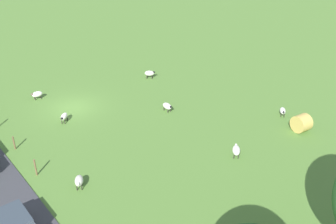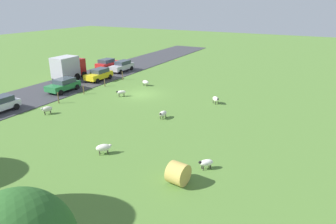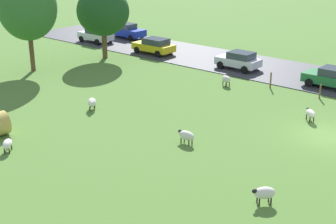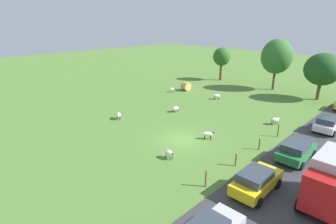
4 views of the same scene
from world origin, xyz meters
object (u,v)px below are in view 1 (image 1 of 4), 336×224
sheep_3 (64,117)px  sheep_6 (150,73)px  sheep_0 (37,94)px  sheep_4 (79,181)px  sheep_2 (236,150)px  hay_bale_0 (301,123)px  sheep_5 (167,106)px  sheep_1 (283,111)px

sheep_3 → sheep_6: (-10.85, -2.78, 0.02)m
sheep_0 → sheep_4: sheep_4 is taller
sheep_2 → sheep_4: sheep_4 is taller
sheep_3 → sheep_0: bearing=-89.7°
hay_bale_0 → sheep_6: bearing=-78.6°
sheep_5 → hay_bale_0: bearing=123.9°
sheep_2 → hay_bale_0: size_ratio=0.82×
sheep_0 → sheep_6: sheep_6 is taller
sheep_2 → sheep_4: 11.17m
sheep_0 → sheep_3: sheep_3 is taller
sheep_4 → sheep_6: bearing=-141.3°
sheep_5 → sheep_6: (-3.01, -6.65, 0.06)m
sheep_2 → sheep_6: bearing=-102.7°
sheep_0 → sheep_2: size_ratio=0.93×
sheep_6 → sheep_1: bearing=107.0°
sheep_5 → sheep_6: size_ratio=1.06×
sheep_0 → sheep_1: (-14.99, 16.15, -0.01)m
sheep_0 → sheep_2: 19.24m
sheep_0 → sheep_3: 5.47m
sheep_1 → sheep_3: bearing=-35.5°
sheep_0 → sheep_6: (-10.88, 2.69, 0.06)m
sheep_4 → hay_bale_0: bearing=164.4°
sheep_4 → sheep_5: bearing=-157.6°
sheep_6 → hay_bale_0: 16.20m
sheep_2 → sheep_3: bearing=-58.7°
sheep_5 → sheep_2: bearing=87.3°
sheep_2 → hay_bale_0: (-6.60, 0.84, 0.21)m
hay_bale_0 → sheep_4: bearing=-15.6°
sheep_3 → sheep_4: 8.87m
sheep_2 → sheep_6: sheep_6 is taller
sheep_2 → hay_bale_0: hay_bale_0 is taller
sheep_0 → sheep_4: size_ratio=0.95×
sheep_0 → hay_bale_0: hay_bale_0 is taller
sheep_1 → sheep_2: bearing=11.9°
sheep_2 → hay_bale_0: bearing=172.7°
sheep_1 → sheep_4: size_ratio=0.90×
sheep_3 → sheep_5: size_ratio=0.94×
sheep_0 → sheep_4: (2.98, 13.81, 0.06)m
sheep_0 → sheep_5: 12.21m
sheep_1 → sheep_4: bearing=-7.4°
sheep_3 → sheep_4: (3.01, 8.34, 0.02)m
sheep_6 → sheep_5: bearing=65.6°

